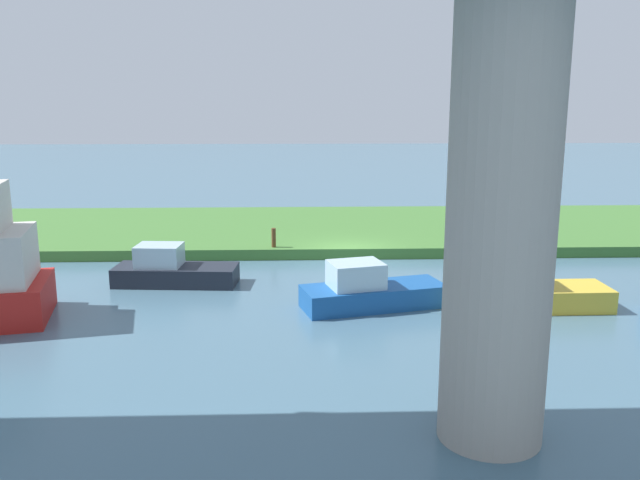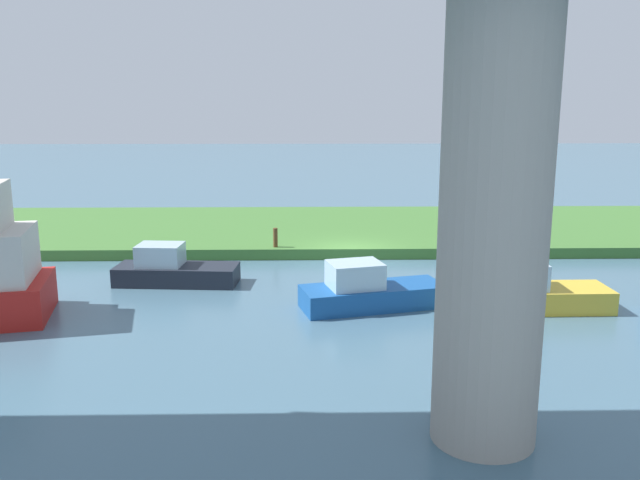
# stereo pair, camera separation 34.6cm
# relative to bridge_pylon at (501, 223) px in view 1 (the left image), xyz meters

# --- Properties ---
(ground_plane) EXTENTS (160.00, 160.00, 0.00)m
(ground_plane) POSITION_rel_bridge_pylon_xyz_m (1.79, -16.06, -4.70)
(ground_plane) COLOR #476B7F
(grassy_bank) EXTENTS (80.00, 12.00, 0.50)m
(grassy_bank) POSITION_rel_bridge_pylon_xyz_m (1.79, -22.06, -4.45)
(grassy_bank) COLOR #427533
(grassy_bank) RESTS_ON ground
(bridge_pylon) EXTENTS (2.21, 2.21, 9.39)m
(bridge_pylon) POSITION_rel_bridge_pylon_xyz_m (0.00, 0.00, 0.00)
(bridge_pylon) COLOR #9E998E
(bridge_pylon) RESTS_ON ground
(person_on_bank) EXTENTS (0.39, 0.39, 1.39)m
(person_on_bank) POSITION_rel_bridge_pylon_xyz_m (-4.20, -17.99, -3.50)
(person_on_bank) COLOR #2D334C
(person_on_bank) RESTS_ON grassy_bank
(mooring_post) EXTENTS (0.20, 0.20, 0.88)m
(mooring_post) POSITION_rel_bridge_pylon_xyz_m (5.19, -16.59, -3.76)
(mooring_post) COLOR brown
(mooring_post) RESTS_ON grassy_bank
(riverboat_paddlewheel) EXTENTS (5.06, 1.85, 1.68)m
(riverboat_paddlewheel) POSITION_rel_bridge_pylon_xyz_m (-3.98, -8.83, -4.10)
(riverboat_paddlewheel) COLOR gold
(riverboat_paddlewheel) RESTS_ON ground
(motorboat_white) EXTENTS (4.86, 2.04, 1.58)m
(motorboat_white) POSITION_rel_bridge_pylon_xyz_m (9.03, -12.31, -4.13)
(motorboat_white) COLOR #1E232D
(motorboat_white) RESTS_ON ground
(houseboat_blue) EXTENTS (5.25, 2.94, 1.66)m
(houseboat_blue) POSITION_rel_bridge_pylon_xyz_m (1.61, -9.10, -4.10)
(houseboat_blue) COLOR #195199
(houseboat_blue) RESTS_ON ground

